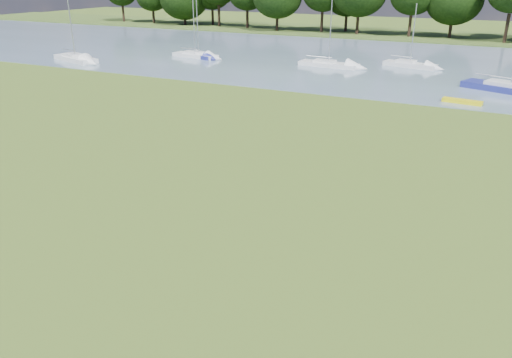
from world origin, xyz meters
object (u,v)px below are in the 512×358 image
at_px(sailboat_0, 195,54).
at_px(sailboat_5, 198,54).
at_px(sailboat_3, 328,63).
at_px(sailboat_7, 75,57).
at_px(sailboat_6, 509,86).
at_px(sailboat_1, 409,63).
at_px(kayak, 462,101).

relative_size(sailboat_0, sailboat_5, 1.11).
distance_m(sailboat_3, sailboat_7, 30.60).
bearing_deg(sailboat_5, sailboat_0, -111.20).
bearing_deg(sailboat_6, sailboat_3, -175.44).
bearing_deg(sailboat_1, sailboat_0, -155.31).
distance_m(kayak, sailboat_0, 34.68).
xyz_separation_m(sailboat_3, sailboat_6, (18.92, -5.50, 0.09)).
bearing_deg(sailboat_0, sailboat_5, 52.24).
distance_m(kayak, sailboat_1, 17.21).
relative_size(sailboat_1, sailboat_7, 0.69).
bearing_deg(sailboat_0, kayak, -10.14).
height_order(sailboat_1, sailboat_6, sailboat_6).
height_order(sailboat_1, sailboat_5, sailboat_5).
height_order(sailboat_0, sailboat_1, sailboat_0).
height_order(sailboat_1, sailboat_7, sailboat_7).
distance_m(sailboat_1, sailboat_7, 39.81).
relative_size(kayak, sailboat_3, 0.38).
bearing_deg(sailboat_1, sailboat_7, -145.86).
relative_size(sailboat_1, sailboat_6, 0.67).
distance_m(sailboat_1, sailboat_6, 14.01).
height_order(kayak, sailboat_6, sailboat_6).
height_order(kayak, sailboat_5, sailboat_5).
distance_m(sailboat_0, sailboat_7, 14.56).
bearing_deg(sailboat_0, sailboat_7, -134.65).
xyz_separation_m(sailboat_5, sailboat_6, (35.98, -4.79, 0.10)).
bearing_deg(sailboat_3, sailboat_0, -171.72).
bearing_deg(sailboat_5, sailboat_6, 17.06).
bearing_deg(sailboat_5, sailboat_7, -117.88).
xyz_separation_m(kayak, sailboat_7, (-44.53, 2.03, 0.35)).
bearing_deg(kayak, sailboat_7, -174.38).
xyz_separation_m(sailboat_3, sailboat_5, (-17.06, -0.71, -0.01)).
xyz_separation_m(sailboat_0, sailboat_6, (36.30, -4.47, 0.08)).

